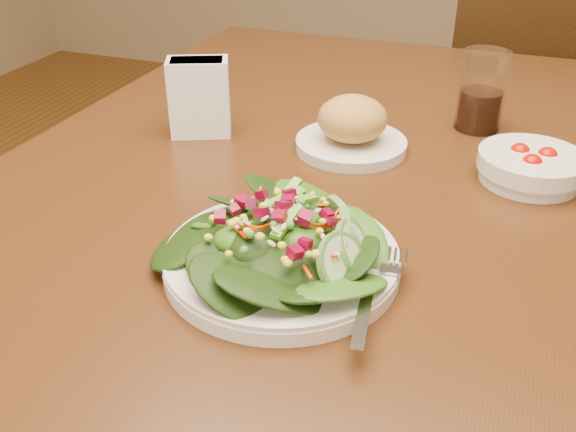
# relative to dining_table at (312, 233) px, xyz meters

# --- Properties ---
(dining_table) EXTENTS (0.90, 1.40, 0.75)m
(dining_table) POSITION_rel_dining_table_xyz_m (0.00, 0.00, 0.00)
(dining_table) COLOR #432010
(dining_table) RESTS_ON ground_plane
(chair_far) EXTENTS (0.44, 0.44, 0.88)m
(chair_far) POSITION_rel_dining_table_xyz_m (0.25, 1.08, -0.18)
(chair_far) COLOR #351D0B
(chair_far) RESTS_ON ground_plane
(salad_plate) EXTENTS (0.26, 0.26, 0.07)m
(salad_plate) POSITION_rel_dining_table_xyz_m (0.05, -0.24, 0.13)
(salad_plate) COLOR silver
(salad_plate) RESTS_ON dining_table
(bread_plate) EXTENTS (0.17, 0.17, 0.08)m
(bread_plate) POSITION_rel_dining_table_xyz_m (0.03, 0.09, 0.14)
(bread_plate) COLOR silver
(bread_plate) RESTS_ON dining_table
(tomato_bowl) EXTENTS (0.14, 0.14, 0.05)m
(tomato_bowl) POSITION_rel_dining_table_xyz_m (0.28, 0.08, 0.12)
(tomato_bowl) COLOR silver
(tomato_bowl) RESTS_ON dining_table
(drinking_glass) EXTENTS (0.07, 0.07, 0.13)m
(drinking_glass) POSITION_rel_dining_table_xyz_m (0.20, 0.24, 0.16)
(drinking_glass) COLOR silver
(drinking_glass) RESTS_ON dining_table
(napkin_holder) EXTENTS (0.10, 0.08, 0.12)m
(napkin_holder) POSITION_rel_dining_table_xyz_m (-0.21, 0.07, 0.16)
(napkin_holder) COLOR white
(napkin_holder) RESTS_ON dining_table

